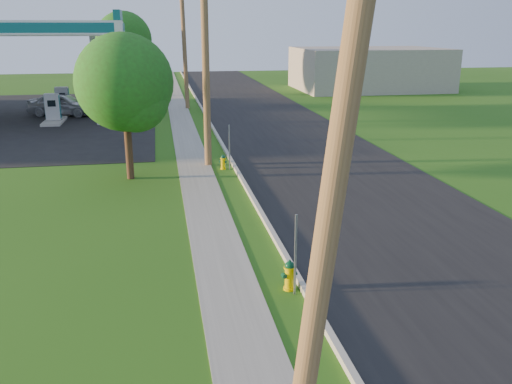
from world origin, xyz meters
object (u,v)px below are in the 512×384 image
(utility_pole_near, at_px, (340,140))
(utility_pole_far, at_px, (184,44))
(utility_pole_mid, at_px, (205,53))
(hydrant_near, at_px, (290,275))
(hydrant_mid, at_px, (223,162))
(fuel_pump_ne, at_px, (53,112))
(hydrant_far, at_px, (208,126))
(fuel_pump_se, at_px, (63,103))
(car_silver, at_px, (62,104))
(price_pylon, at_px, (119,39))
(tree_verge, at_px, (127,87))
(tree_lot, at_px, (125,42))

(utility_pole_near, distance_m, utility_pole_far, 36.00)
(utility_pole_mid, xyz_separation_m, hydrant_near, (0.78, -12.54, -4.58))
(utility_pole_far, bearing_deg, hydrant_mid, -88.26)
(fuel_pump_ne, distance_m, hydrant_far, 10.77)
(utility_pole_near, bearing_deg, fuel_pump_se, 104.27)
(utility_pole_far, xyz_separation_m, fuel_pump_se, (-8.90, -1.00, -4.08))
(utility_pole_far, bearing_deg, car_silver, -167.04)
(hydrant_near, relative_size, car_silver, 0.16)
(price_pylon, distance_m, tree_verge, 7.48)
(price_pylon, bearing_deg, utility_pole_mid, -54.66)
(price_pylon, bearing_deg, fuel_pump_ne, 123.69)
(tree_lot, xyz_separation_m, car_silver, (-4.06, -10.56, -3.94))
(utility_pole_mid, height_order, utility_pole_far, utility_pole_mid)
(utility_pole_far, relative_size, hydrant_far, 13.93)
(utility_pole_mid, height_order, tree_verge, utility_pole_mid)
(hydrant_mid, xyz_separation_m, car_silver, (-9.37, 16.84, 0.48))
(utility_pole_far, height_order, tree_verge, utility_pole_far)
(utility_pole_mid, distance_m, fuel_pump_se, 19.65)
(hydrant_near, bearing_deg, utility_pole_far, 91.47)
(utility_pole_near, xyz_separation_m, car_silver, (-8.80, 33.98, -4.00))
(car_silver, bearing_deg, utility_pole_far, -59.21)
(hydrant_mid, bearing_deg, hydrant_far, 88.87)
(fuel_pump_se, distance_m, car_silver, 1.03)
(tree_lot, relative_size, car_silver, 1.56)
(utility_pole_far, distance_m, car_silver, 9.87)
(fuel_pump_ne, bearing_deg, fuel_pump_se, 90.00)
(tree_lot, bearing_deg, fuel_pump_ne, -107.11)
(tree_lot, xyz_separation_m, hydrant_mid, (5.31, -27.40, -4.42))
(fuel_pump_ne, distance_m, car_silver, 2.98)
(price_pylon, height_order, tree_verge, price_pylon)
(utility_pole_far, bearing_deg, tree_lot, 119.02)
(utility_pole_near, relative_size, hydrant_far, 13.90)
(utility_pole_mid, bearing_deg, tree_verge, -151.74)
(tree_verge, xyz_separation_m, hydrant_mid, (3.87, 0.91, -3.46))
(utility_pole_mid, height_order, tree_lot, utility_pole_mid)
(tree_lot, bearing_deg, hydrant_mid, -79.03)
(fuel_pump_ne, distance_m, tree_lot, 14.72)
(utility_pole_mid, height_order, price_pylon, utility_pole_mid)
(tree_verge, bearing_deg, price_pylon, 94.72)
(hydrant_far, bearing_deg, utility_pole_mid, -95.22)
(utility_pole_near, xyz_separation_m, hydrant_mid, (0.57, 17.14, -4.48))
(utility_pole_mid, bearing_deg, car_silver, 118.84)
(utility_pole_mid, relative_size, tree_verge, 1.66)
(car_silver, bearing_deg, tree_lot, -3.22)
(price_pylon, bearing_deg, tree_lot, 92.27)
(tree_verge, relative_size, hydrant_mid, 8.83)
(utility_pole_far, xyz_separation_m, hydrant_mid, (0.57, -18.86, -4.48))
(fuel_pump_se, distance_m, hydrant_mid, 20.22)
(utility_pole_near, xyz_separation_m, fuel_pump_se, (-8.90, 35.00, -4.08))
(hydrant_mid, bearing_deg, fuel_pump_se, 117.94)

